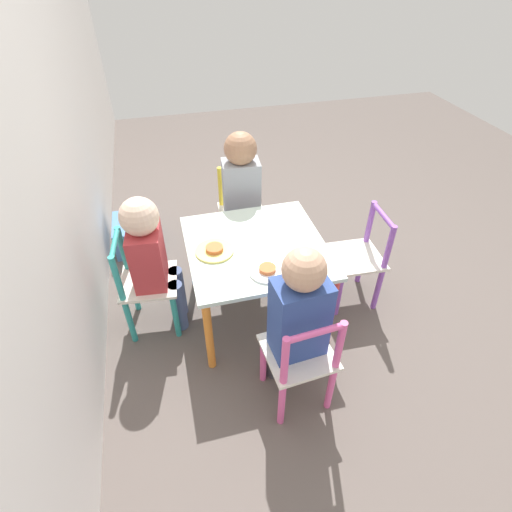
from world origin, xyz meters
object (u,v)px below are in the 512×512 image
Objects in this scene: chair_teal at (145,285)px; child_back at (152,254)px; chair_purple at (358,259)px; plate_left at (267,271)px; kids_table at (256,255)px; plate_back at (215,250)px; storage_bin at (135,233)px; child_right at (242,187)px; child_left at (297,315)px; chair_yellow at (241,214)px; chair_pink at (300,360)px.

child_back is (-0.01, -0.06, 0.18)m from chair_teal.
chair_purple reaches higher than plate_left.
chair_purple reaches higher than kids_table.
kids_table is 0.20m from plate_back.
chair_teal is 0.19m from child_back.
plate_back is 0.60× the size of storage_bin.
child_right is 0.79m from storage_bin.
child_back is at bearing -169.74° from storage_bin.
plate_left is 1.16m from storage_bin.
child_right is (0.94, -0.01, 0.02)m from child_left.
chair_yellow reaches higher than plate_left.
chair_yellow is 1.02m from child_left.
chair_yellow is at bearing -107.80° from storage_bin.
chair_yellow is 0.22m from child_right.
plate_back is 0.91m from storage_bin.
plate_back is (0.53, 0.23, 0.18)m from chair_pink.
kids_table is at bearing -90.00° from chair_purple.
kids_table is 0.48m from child_back.
child_left is 2.66× the size of storage_bin.
child_right is (0.50, 0.49, 0.21)m from chair_purple.
plate_back is (0.00, 0.19, 0.07)m from kids_table.
kids_table is at bearing -0.00° from plate_left.
kids_table is at bearing -90.00° from child_right.
chair_yellow is at bearing -94.76° from chair_pink.
child_left is at bearing -85.25° from child_right.
child_left is (-1.00, 0.01, 0.20)m from chair_yellow.
child_right reaches higher than chair_purple.
plate_back is (-0.05, -0.34, 0.18)m from chair_teal.
plate_back is at bearing 45.00° from plate_left.
child_left is 4.88× the size of plate_left.
chair_pink reaches higher than plate_left.
chair_yellow is at bearing -5.07° from kids_table.
chair_teal is at bearing 64.98° from plate_left.
child_left reaches higher than plate_back.
child_left is at bearing -154.01° from plate_back.
chair_teal is at bearing -138.84° from child_right.
chair_teal reaches higher than plate_left.
child_left is at bearing -45.28° from chair_purple.
kids_table is at bearing -141.13° from storage_bin.
chair_pink is 1.03m from child_right.
chair_purple is 1.82× the size of storage_bin.
chair_yellow is at bearing -3.72° from plate_left.
kids_table is 1.20× the size of chair_teal.
chair_teal reaches higher than storage_bin.
chair_pink reaches higher than plate_back.
storage_bin is at bearing -66.88° from child_left.
chair_teal and chair_yellow have the same top height.
plate_back is at bearing -68.46° from child_left.
plate_left is at bearing -147.43° from storage_bin.
storage_bin is at bearing 167.27° from chair_yellow.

